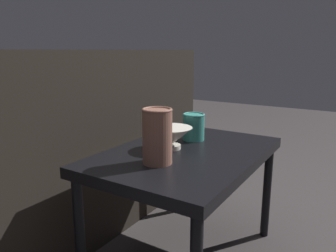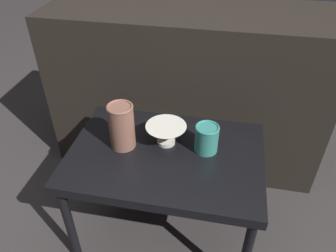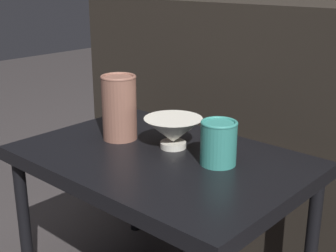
% 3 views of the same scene
% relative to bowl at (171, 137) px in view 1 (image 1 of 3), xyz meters
% --- Properties ---
extents(table, '(0.76, 0.53, 0.46)m').
position_rel_bowl_xyz_m(table, '(0.01, -0.06, -0.10)').
color(table, black).
rests_on(table, ground_plane).
extents(couch_backdrop, '(1.40, 0.50, 0.84)m').
position_rel_bowl_xyz_m(couch_backdrop, '(0.01, 0.53, -0.09)').
color(couch_backdrop, black).
rests_on(couch_backdrop, ground_plane).
extents(bowl, '(0.16, 0.16, 0.09)m').
position_rel_bowl_xyz_m(bowl, '(0.00, 0.00, 0.00)').
color(bowl, silver).
rests_on(bowl, table).
extents(vase_textured_left, '(0.10, 0.10, 0.19)m').
position_rel_bowl_xyz_m(vase_textured_left, '(-0.17, -0.05, 0.05)').
color(vase_textured_left, brown).
rests_on(vase_textured_left, table).
extents(vase_colorful_right, '(0.09, 0.09, 0.11)m').
position_rel_bowl_xyz_m(vase_colorful_right, '(0.16, -0.01, 0.01)').
color(vase_colorful_right, teal).
rests_on(vase_colorful_right, table).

